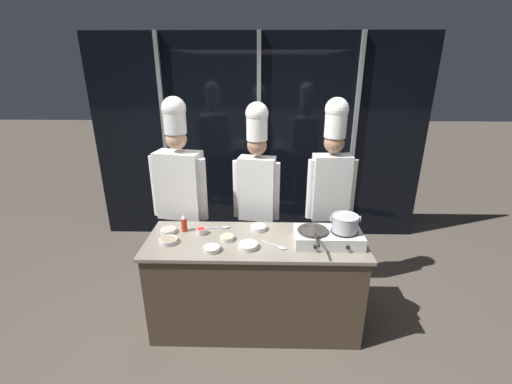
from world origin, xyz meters
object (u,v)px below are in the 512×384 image
stock_pot (345,223)px  serving_spoon_slotted (278,247)px  chef_line (331,180)px  prep_bowl_mushrooms (168,240)px  prep_bowl_bell_pepper (201,231)px  prep_bowl_bean_sprouts (248,245)px  chef_sous (257,182)px  serving_spoon_solid (222,227)px  prep_bowl_garlic (212,248)px  prep_bowl_ginger (227,237)px  prep_bowl_shrimp (168,230)px  frying_pan (313,228)px  portable_stove (328,237)px  squeeze_bottle_chili (184,223)px  chef_head (180,184)px  prep_bowl_rice (258,227)px

stock_pot → serving_spoon_slotted: stock_pot is taller
chef_line → serving_spoon_slotted: bearing=50.7°
prep_bowl_mushrooms → prep_bowl_bell_pepper: prep_bowl_bell_pepper is taller
prep_bowl_bean_sprouts → prep_bowl_mushrooms: (-0.69, 0.07, -0.00)m
chef_sous → chef_line: (0.75, -0.01, 0.03)m
stock_pot → serving_spoon_slotted: (-0.56, -0.08, -0.19)m
serving_spoon_solid → chef_sous: bearing=53.1°
prep_bowl_garlic → serving_spoon_solid: bearing=84.8°
serving_spoon_solid → chef_sous: (0.31, 0.42, 0.31)m
prep_bowl_ginger → prep_bowl_shrimp: size_ratio=0.86×
frying_pan → prep_bowl_bell_pepper: (-0.98, 0.15, -0.11)m
portable_stove → serving_spoon_slotted: size_ratio=2.52×
serving_spoon_slotted → prep_bowl_ginger: bearing=165.0°
prep_bowl_bell_pepper → prep_bowl_garlic: (0.14, -0.29, -0.01)m
prep_bowl_bean_sprouts → prep_bowl_shrimp: 0.78m
squeeze_bottle_chili → prep_bowl_ginger: (0.41, -0.16, -0.06)m
prep_bowl_shrimp → prep_bowl_garlic: bearing=-35.2°
frying_pan → prep_bowl_mushrooms: size_ratio=2.92×
stock_pot → squeeze_bottle_chili: (-1.41, 0.19, -0.12)m
serving_spoon_slotted → serving_spoon_solid: size_ratio=0.93×
stock_pot → prep_bowl_mushrooms: stock_pot is taller
frying_pan → prep_bowl_mushrooms: (-1.23, -0.02, -0.12)m
stock_pot → prep_bowl_bean_sprouts: stock_pot is taller
prep_bowl_garlic → squeeze_bottle_chili: bearing=131.0°
prep_bowl_mushrooms → chef_head: bearing=92.7°
frying_pan → serving_spoon_solid: (-0.80, 0.27, -0.14)m
chef_head → prep_bowl_mushrooms: bearing=104.0°
squeeze_bottle_chili → prep_bowl_shrimp: size_ratio=1.15×
squeeze_bottle_chili → prep_bowl_ginger: 0.44m
frying_pan → prep_bowl_bean_sprouts: (-0.55, -0.09, -0.12)m
serving_spoon_slotted → prep_bowl_shrimp: bearing=166.3°
prep_bowl_ginger → prep_bowl_shrimp: (-0.55, 0.12, -0.00)m
chef_sous → squeeze_bottle_chili: bearing=46.4°
chef_sous → prep_bowl_mushrooms: bearing=53.3°
prep_bowl_ginger → chef_sous: (0.24, 0.64, 0.29)m
squeeze_bottle_chili → prep_bowl_rice: squeeze_bottle_chili is taller
squeeze_bottle_chili → prep_bowl_mushrooms: 0.25m
prep_bowl_garlic → chef_sous: (0.35, 0.83, 0.29)m
frying_pan → prep_bowl_rice: (-0.47, 0.24, -0.12)m
prep_bowl_rice → prep_bowl_garlic: bearing=-134.3°
prep_bowl_bell_pepper → serving_spoon_slotted: 0.72m
prep_bowl_bean_sprouts → prep_bowl_rice: bearing=76.1°
portable_stove → prep_bowl_mushrooms: bearing=-178.8°
prep_bowl_bean_sprouts → portable_stove: bearing=8.1°
chef_line → prep_bowl_garlic: bearing=33.7°
serving_spoon_slotted → prep_bowl_mushrooms: bearing=176.7°
prep_bowl_bell_pepper → prep_bowl_garlic: bearing=-64.9°
prep_bowl_shrimp → chef_sous: (0.79, 0.52, 0.29)m
serving_spoon_slotted → chef_line: chef_line is taller
prep_bowl_bell_pepper → prep_bowl_shrimp: prep_bowl_bell_pepper is taller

